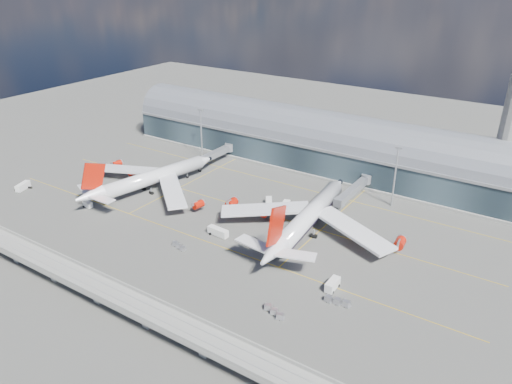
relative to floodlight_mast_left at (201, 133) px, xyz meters
The scene contains 19 objects.
ground 75.57m from the floodlight_mast_left, 47.73° to the right, with size 500.00×500.00×0.00m, color #474744.
taxi_lines 61.38m from the floodlight_mast_left, 33.34° to the right, with size 200.00×80.12×0.01m.
terminal 55.08m from the floodlight_mast_left, 24.69° to the left, with size 200.00×30.00×28.00m.
guideway 121.12m from the floodlight_mast_left, 65.56° to the right, with size 220.00×8.50×7.20m.
floodlight_mast_left is the anchor object (origin of this frame).
floodlight_mast_right 100.00m from the floodlight_mast_left, ahead, with size 3.00×0.70×25.70m.
airliner_left 45.32m from the floodlight_mast_left, 81.51° to the right, with size 64.92×68.37×20.97m.
airliner_right 90.79m from the floodlight_mast_left, 25.56° to the right, with size 70.63×73.85×23.42m.
jet_bridge_left 13.66m from the floodlight_mast_left, 10.10° to the right, with size 4.40×28.00×7.25m.
jet_bridge_right 85.43m from the floodlight_mast_left, ahead, with size 4.40×32.00×7.25m.
service_truck_0 85.77m from the floodlight_mast_left, 118.86° to the right, with size 4.93×7.93×3.12m.
service_truck_1 71.37m from the floodlight_mast_left, 92.52° to the right, with size 4.45×2.45×2.49m.
service_truck_2 82.17m from the floodlight_mast_left, 46.90° to the right, with size 8.61×3.09×3.06m.
service_truck_3 124.64m from the floodlight_mast_left, 32.28° to the right, with size 2.82×6.58×3.16m.
service_truck_4 71.91m from the floodlight_mast_left, 22.68° to the right, with size 4.09×6.22×3.32m.
service_truck_5 65.48m from the floodlight_mast_left, 25.89° to the right, with size 5.38×6.59×3.03m.
cargo_train_0 89.80m from the floodlight_mast_left, 56.26° to the right, with size 6.82×2.96×1.49m.
cargo_train_1 129.94m from the floodlight_mast_left, 41.90° to the right, with size 7.84×3.98×1.73m.
cargo_train_2 131.54m from the floodlight_mast_left, 33.42° to the right, with size 8.10×2.75×1.78m.
Camera 1 is at (105.14, -129.77, 91.29)m, focal length 35.00 mm.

